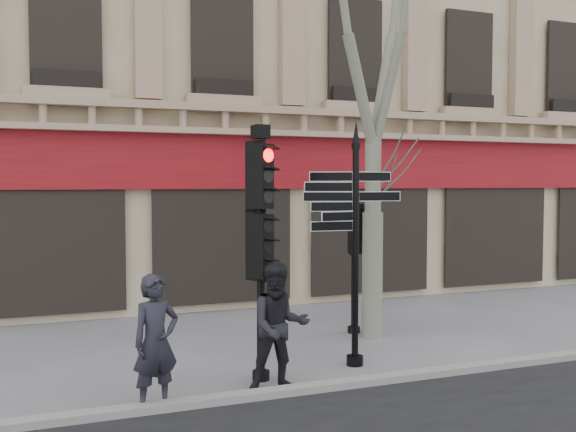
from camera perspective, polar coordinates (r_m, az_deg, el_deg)
name	(u,v)px	position (r m, az deg, el deg)	size (l,w,h in m)	color
ground	(300,364)	(11.23, 1.03, -13.06)	(80.00, 80.00, 0.00)	#5D5D62
kerb	(335,385)	(9.98, 4.16, -14.77)	(80.00, 0.25, 0.12)	gray
building	(164,12)	(23.59, -10.97, 17.39)	(28.00, 15.52, 18.00)	tan
fingerpost	(356,202)	(10.81, 6.04, 1.23)	(2.08, 2.08, 4.13)	black
traffic_signal_main	(261,220)	(9.96, -2.45, -0.37)	(0.53, 0.46, 3.99)	black
traffic_signal_secondary	(354,243)	(13.23, 5.91, -2.39)	(0.49, 0.38, 2.67)	black
pedestrian_a	(156,342)	(9.08, -11.68, -10.93)	(0.68, 0.44, 1.86)	black
pedestrian_b	(279,326)	(9.72, -0.77, -9.79)	(0.93, 0.72, 1.91)	black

